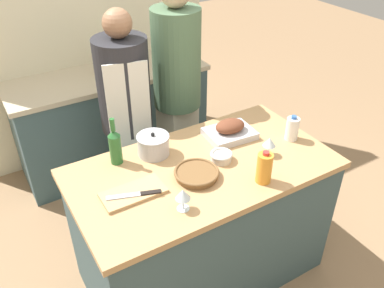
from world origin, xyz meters
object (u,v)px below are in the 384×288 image
at_px(roasting_pan, 230,131).
at_px(cutting_board, 133,193).
at_px(person_cook_aproned, 127,113).
at_px(milk_jug, 292,129).
at_px(mixing_bowl, 221,156).
at_px(wine_glass_right, 183,195).
at_px(condiment_bottle_short, 162,55).
at_px(condiment_bottle_tall, 129,58).
at_px(person_cook_guest, 177,88).
at_px(wine_bottle_green, 115,146).
at_px(stock_pot, 153,145).
at_px(wine_glass_left, 269,143).
at_px(stand_mixer, 113,61).
at_px(knife_chef, 136,194).
at_px(juice_jug, 264,168).
at_px(wicker_basket, 197,174).

bearing_deg(roasting_pan, cutting_board, -165.34).
bearing_deg(person_cook_aproned, milk_jug, -34.08).
bearing_deg(mixing_bowl, wine_glass_right, -148.49).
bearing_deg(condiment_bottle_short, condiment_bottle_tall, 178.60).
bearing_deg(cutting_board, wine_glass_right, -53.87).
distance_m(wine_glass_right, condiment_bottle_short, 1.94).
bearing_deg(condiment_bottle_tall, mixing_bowl, -93.41).
bearing_deg(person_cook_guest, milk_jug, -83.89).
distance_m(wine_glass_right, person_cook_guest, 1.20).
distance_m(wine_bottle_green, person_cook_aproned, 0.59).
xyz_separation_m(stock_pot, mixing_bowl, (0.31, -0.26, -0.03)).
bearing_deg(person_cook_guest, wine_glass_left, -99.20).
xyz_separation_m(stand_mixer, condiment_bottle_short, (0.47, 0.05, -0.06)).
bearing_deg(condiment_bottle_short, wine_glass_left, -94.43).
bearing_deg(knife_chef, cutting_board, 92.86).
distance_m(milk_jug, person_cook_aproned, 1.14).
bearing_deg(knife_chef, condiment_bottle_tall, 67.42).
xyz_separation_m(cutting_board, stand_mixer, (0.50, 1.50, 0.11)).
bearing_deg(stand_mixer, juice_jug, -84.96).
xyz_separation_m(wine_bottle_green, stand_mixer, (0.46, 1.18, 0.00)).
xyz_separation_m(condiment_bottle_tall, person_cook_aproned, (-0.34, -0.73, -0.09)).
height_order(cutting_board, stock_pot, stock_pot).
relative_size(wicker_basket, juice_jug, 1.30).
distance_m(stock_pot, wine_glass_right, 0.52).
height_order(cutting_board, stand_mixer, stand_mixer).
distance_m(roasting_pan, stand_mixer, 1.32).
bearing_deg(condiment_bottle_tall, wine_glass_left, -83.62).
xyz_separation_m(mixing_bowl, person_cook_aproned, (-0.25, 0.81, -0.03)).
distance_m(stand_mixer, person_cook_aproned, 0.71).
xyz_separation_m(wine_bottle_green, wine_glass_right, (0.13, -0.54, -0.02)).
xyz_separation_m(stock_pot, condiment_bottle_short, (0.71, 1.26, -0.01)).
bearing_deg(wine_glass_right, stock_pot, 80.08).
height_order(juice_jug, stand_mixer, stand_mixer).
height_order(wicker_basket, condiment_bottle_short, condiment_bottle_short).
bearing_deg(roasting_pan, milk_jug, -34.67).
relative_size(stock_pot, juice_jug, 1.00).
height_order(stock_pot, stand_mixer, stand_mixer).
distance_m(milk_jug, stand_mixer, 1.62).
bearing_deg(wine_glass_left, stock_pot, 148.24).
bearing_deg(wine_bottle_green, cutting_board, -96.55).
relative_size(juice_jug, person_cook_aproned, 0.12).
distance_m(wicker_basket, mixing_bowl, 0.21).
xyz_separation_m(wine_glass_right, stand_mixer, (0.33, 1.73, 0.03)).
distance_m(milk_jug, wine_glass_right, 0.93).
height_order(condiment_bottle_short, person_cook_guest, person_cook_guest).
height_order(wicker_basket, milk_jug, milk_jug).
relative_size(condiment_bottle_tall, person_cook_guest, 0.11).
distance_m(mixing_bowl, stand_mixer, 1.49).
height_order(milk_jug, condiment_bottle_short, milk_jug).
xyz_separation_m(knife_chef, condiment_bottle_short, (0.97, 1.57, 0.04)).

